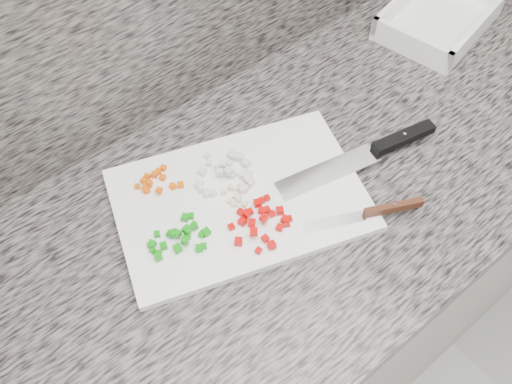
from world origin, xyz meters
TOP-DOWN VIEW (x-y plane):
  - cabinet at (0.00, 1.44)m, footprint 3.92×0.62m
  - countertop at (0.00, 1.44)m, footprint 3.96×0.64m
  - cutting_board at (-0.11, 1.47)m, footprint 0.49×0.41m
  - carrot_pile at (-0.20, 1.59)m, footprint 0.07×0.07m
  - onion_pile at (-0.09, 1.52)m, footprint 0.11×0.11m
  - green_pepper_pile at (-0.24, 1.47)m, footprint 0.10×0.08m
  - red_pepper_pile at (-0.11, 1.41)m, footprint 0.11×0.10m
  - garlic_pile at (-0.11, 1.48)m, footprint 0.03×0.05m
  - chef_knife at (0.15, 1.40)m, footprint 0.33×0.10m
  - paring_knife at (0.05, 1.30)m, footprint 0.19×0.10m
  - tray at (0.53, 1.57)m, footprint 0.30×0.24m

SIDE VIEW (x-z plane):
  - cabinet at x=0.00m, z-range 0.00..0.86m
  - countertop at x=0.00m, z-range 0.86..0.90m
  - cutting_board at x=-0.11m, z-range 0.90..0.91m
  - garlic_pile at x=-0.11m, z-range 0.91..0.92m
  - tray at x=0.53m, z-range 0.89..0.95m
  - carrot_pile at x=-0.20m, z-range 0.91..0.93m
  - chef_knife at x=0.15m, z-range 0.91..0.93m
  - paring_knife at x=0.05m, z-range 0.91..0.93m
  - onion_pile at x=-0.09m, z-range 0.91..0.93m
  - green_pepper_pile at x=-0.24m, z-range 0.91..0.93m
  - red_pepper_pile at x=-0.11m, z-range 0.91..0.93m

